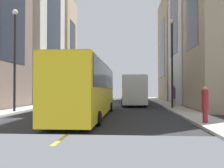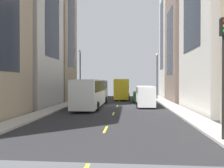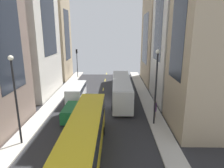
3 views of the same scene
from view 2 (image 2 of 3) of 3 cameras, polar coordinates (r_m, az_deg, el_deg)
ground_plane at (r=28.32m, az=1.40°, el=-5.75°), size 39.77×39.77×0.00m
sidewalk_west at (r=29.51m, az=-12.21°, el=-5.36°), size 1.92×44.00×0.15m
sidewalk_east at (r=28.78m, az=15.37°, el=-5.52°), size 1.92×44.00×0.15m
lane_stripe_1 at (r=14.53m, az=-1.71°, el=-11.77°), size 0.16×2.00×0.01m
lane_stripe_2 at (r=21.39m, az=0.36°, el=-7.79°), size 0.16×2.00×0.01m
lane_stripe_3 at (r=28.32m, az=1.40°, el=-5.74°), size 0.16×2.00×0.01m
lane_stripe_4 at (r=35.28m, az=2.03°, el=-4.50°), size 0.16×2.00×0.01m
lane_stripe_5 at (r=42.25m, az=2.45°, el=-3.67°), size 0.16×2.00×0.01m
lane_stripe_6 at (r=49.23m, az=2.75°, el=-3.07°), size 0.16×2.00×0.01m
building_west_2 at (r=39.07m, az=-14.97°, el=13.99°), size 6.14×7.40×24.41m
building_east_2 at (r=38.00m, az=19.98°, el=10.30°), size 6.87×8.89×19.13m
building_east_3 at (r=47.08m, az=17.94°, el=12.12°), size 8.31×7.36×25.15m
city_bus_white at (r=27.47m, az=-5.18°, el=-1.75°), size 2.80×12.88×3.35m
streetcar_yellow at (r=41.45m, az=2.75°, el=-0.82°), size 2.70×13.23×3.59m
delivery_van_white at (r=27.82m, az=8.63°, el=-2.74°), size 2.25×6.08×2.58m
car_green_0 at (r=33.79m, az=7.05°, el=-3.15°), size 1.88×4.17×1.58m
pedestrian_waiting_curb at (r=45.77m, az=-5.52°, el=-1.92°), size 0.34×0.34×1.89m
pedestrian_walking_far at (r=34.55m, az=-9.56°, el=-2.56°), size 0.36×0.36×2.06m
traffic_light_near_corner at (r=12.61m, az=27.18°, el=6.63°), size 0.32×0.44×6.23m
streetlamp_near at (r=36.00m, az=-8.33°, el=3.66°), size 0.44×0.44×8.18m
streetlamp_far at (r=39.58m, az=11.70°, el=3.26°), size 0.44×0.44×8.04m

